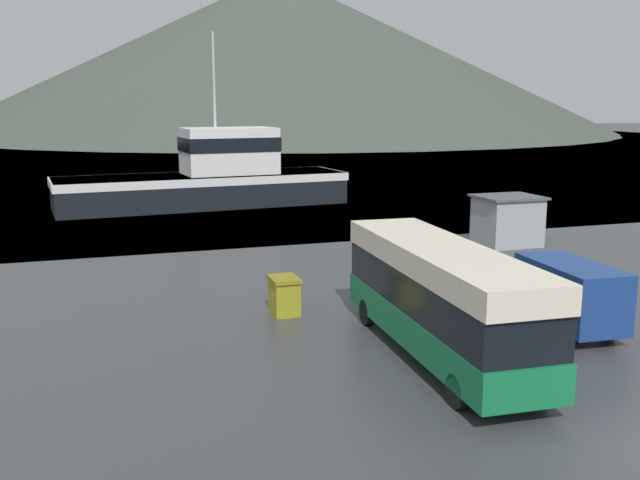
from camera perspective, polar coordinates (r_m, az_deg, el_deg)
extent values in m
plane|color=slate|center=(156.66, -14.07, 7.92)|extent=(240.00, 240.00, 0.00)
cone|color=#3D473D|center=(189.30, -3.28, 14.66)|extent=(166.12, 166.12, 39.30)
cube|color=#146B3D|center=(21.77, 9.52, -6.79)|extent=(3.00, 10.21, 1.03)
cube|color=black|center=(21.46, 9.61, -3.97)|extent=(2.94, 10.01, 1.18)
cube|color=beige|center=(21.24, 9.70, -1.47)|extent=(3.00, 10.21, 0.74)
cube|color=black|center=(26.06, 4.98, -1.66)|extent=(2.14, 0.18, 1.60)
cylinder|color=black|center=(24.68, 3.81, -5.77)|extent=(0.35, 0.92, 0.90)
cylinder|color=black|center=(25.42, 8.38, -5.37)|extent=(0.35, 0.92, 0.90)
cylinder|color=black|center=(18.53, 11.01, -11.79)|extent=(0.35, 0.92, 0.90)
cylinder|color=black|center=(19.51, 16.75, -10.88)|extent=(0.35, 0.92, 0.90)
cube|color=navy|center=(25.12, 19.39, -3.97)|extent=(2.20, 4.18, 1.98)
cube|color=navy|center=(27.60, 16.01, -3.41)|extent=(2.04, 1.87, 1.09)
cube|color=black|center=(26.69, 17.02, -1.98)|extent=(1.64, 0.17, 0.69)
cylinder|color=black|center=(27.13, 14.63, -4.78)|extent=(0.27, 0.71, 0.70)
cylinder|color=black|center=(27.98, 17.70, -4.47)|extent=(0.27, 0.71, 0.70)
cylinder|color=black|center=(24.20, 18.76, -6.95)|extent=(0.27, 0.71, 0.70)
cylinder|color=black|center=(25.14, 22.04, -6.50)|extent=(0.27, 0.71, 0.70)
cube|color=black|center=(53.13, -9.37, 3.94)|extent=(21.21, 7.36, 2.31)
cube|color=white|center=(53.03, -9.40, 4.87)|extent=(21.42, 7.43, 0.58)
cube|color=white|center=(53.39, -7.28, 7.10)|extent=(6.97, 4.49, 3.37)
cube|color=black|center=(53.36, -7.30, 7.64)|extent=(7.11, 4.62, 1.01)
cylinder|color=#B2B2B7|center=(53.03, -8.48, 12.52)|extent=(0.20, 0.20, 6.77)
cube|color=olive|center=(25.83, -2.87, -4.61)|extent=(0.90, 1.21, 1.23)
cube|color=olive|center=(25.66, -2.89, -3.14)|extent=(0.99, 1.33, 0.14)
cube|color=#93999E|center=(39.33, 14.75, 1.43)|extent=(2.98, 2.61, 2.53)
cube|color=#4C4C51|center=(39.14, 14.84, 3.35)|extent=(3.28, 2.87, 0.12)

